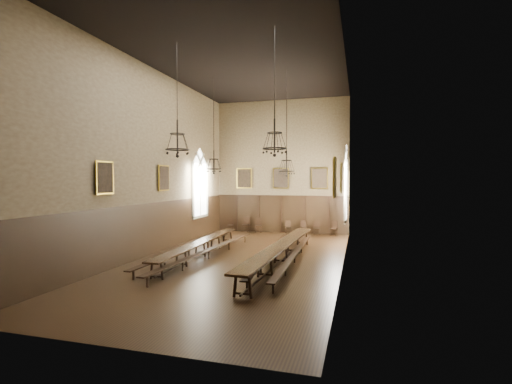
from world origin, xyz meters
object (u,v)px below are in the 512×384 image
at_px(table_left, 200,249).
at_px(chair_2, 258,228).
at_px(bench_left_outer, 189,251).
at_px(chandelier_back_right, 287,164).
at_px(bench_right_outer, 295,256).
at_px(bench_right_inner, 271,254).
at_px(table_right, 281,254).
at_px(chair_0, 230,227).
at_px(chandelier_front_left, 177,143).
at_px(chair_4, 288,230).
at_px(bench_left_inner, 209,253).
at_px(chair_7, 334,231).
at_px(chandelier_back_left, 214,162).
at_px(chair_1, 246,227).
at_px(chandelier_front_right, 275,140).
at_px(chair_5, 304,230).
at_px(chair_6, 317,231).

bearing_deg(table_left, chair_2, 86.07).
height_order(bench_left_outer, chandelier_back_right, chandelier_back_right).
bearing_deg(bench_right_outer, bench_right_inner, 173.47).
xyz_separation_m(table_right, chair_2, (-3.40, 8.72, -0.12)).
height_order(table_left, chair_0, chair_0).
xyz_separation_m(bench_left_outer, chandelier_front_left, (0.79, -2.57, 4.81)).
bearing_deg(bench_right_inner, chair_4, 95.28).
bearing_deg(bench_left_inner, bench_right_outer, 4.39).
bearing_deg(chair_7, bench_left_inner, -108.25).
bearing_deg(chandelier_back_left, bench_left_outer, -99.07).
xyz_separation_m(bench_right_outer, chair_1, (-4.86, 8.51, 0.03)).
bearing_deg(chair_4, chair_1, 160.45).
relative_size(bench_right_outer, chair_4, 11.37).
distance_m(table_left, chair_0, 8.51).
bearing_deg(bench_left_outer, chandelier_back_right, 27.44).
xyz_separation_m(table_right, chandelier_front_left, (-3.71, -2.29, 4.66)).
distance_m(bench_left_outer, chandelier_back_right, 6.31).
distance_m(chair_7, chandelier_front_right, 12.45).
height_order(bench_left_outer, chair_2, chair_2).
xyz_separation_m(chair_5, chandelier_back_left, (-3.82, -6.21, 4.26)).
bearing_deg(bench_left_inner, chair_6, 65.99).
bearing_deg(bench_right_outer, chair_4, 102.41).
distance_m(chair_4, chair_7, 2.97).
bearing_deg(bench_left_inner, chair_7, 60.03).
distance_m(table_right, bench_left_inner, 3.36).
bearing_deg(chandelier_back_right, chair_5, 90.47).
xyz_separation_m(bench_right_inner, chandelier_front_right, (0.88, -3.19, 4.72)).
relative_size(chair_0, chair_6, 0.99).
bearing_deg(bench_right_inner, chandelier_front_left, -139.37).
xyz_separation_m(table_right, bench_left_outer, (-4.49, 0.28, -0.15)).
distance_m(bench_right_outer, chandelier_back_left, 6.70).
xyz_separation_m(table_right, chair_6, (0.55, 8.76, -0.15)).
relative_size(table_right, chair_2, 11.00).
height_order(bench_left_inner, bench_right_inner, bench_left_inner).
bearing_deg(table_right, table_left, 173.87).
bearing_deg(bench_left_outer, bench_right_outer, 0.13).
height_order(bench_right_outer, chair_0, chair_0).
bearing_deg(chair_1, bench_right_inner, -61.43).
bearing_deg(bench_right_inner, bench_left_outer, -178.03).
xyz_separation_m(table_left, bench_left_outer, (-0.52, -0.15, -0.09)).
bearing_deg(chandelier_back_right, chair_6, 82.65).
height_order(bench_right_outer, chandelier_front_left, chandelier_front_left).
distance_m(bench_right_outer, chair_0, 10.42).
xyz_separation_m(chair_1, chair_4, (3.01, -0.10, -0.05)).
relative_size(table_right, chandelier_back_right, 2.12).
distance_m(bench_left_inner, chair_7, 10.01).
xyz_separation_m(bench_right_outer, chandelier_back_right, (-0.79, 2.19, 4.11)).
height_order(table_right, bench_right_outer, table_right).
distance_m(table_left, chandelier_front_left, 5.45).
height_order(bench_left_outer, bench_right_inner, bench_right_inner).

